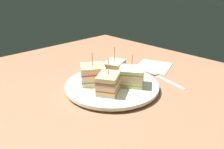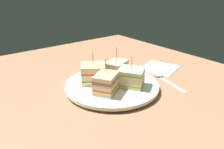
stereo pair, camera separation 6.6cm
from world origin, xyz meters
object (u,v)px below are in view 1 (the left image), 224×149
Objects in this scene: sandwich_wedge_2 at (93,74)px; sandwich_wedge_3 at (108,83)px; sandwich_wedge_0 at (131,77)px; chip_pile at (110,81)px; plate at (112,85)px; spoon at (158,75)px; sandwich_wedge_1 at (114,69)px; napkin at (153,66)px.

sandwich_wedge_3 is (-7.91, 1.03, -0.08)cm from sandwich_wedge_2.
chip_pile is at bearing 8.36° from sandwich_wedge_0.
sandwich_wedge_3 is (-3.41, 4.73, 3.44)cm from plate.
chip_pile is (-4.46, -2.94, -1.86)cm from sandwich_wedge_2.
sandwich_wedge_2 is 0.95× the size of sandwich_wedge_3.
sandwich_wedge_1 is at bearing 71.78° from spoon.
plate is 2.88× the size of sandwich_wedge_1.
sandwich_wedge_0 is (-4.64, -3.55, 3.37)cm from plate.
sandwich_wedge_0 is at bearing -17.98° from sandwich_wedge_2.
chip_pile is at bearing 94.54° from napkin.
sandwich_wedge_1 is at bearing 85.60° from napkin.
chip_pile reaches higher than plate.
chip_pile is 19.63cm from spoon.
sandwich_wedge_0 is 15.15cm from spoon.
sandwich_wedge_1 is 8.34cm from sandwich_wedge_2.
sandwich_wedge_1 is 1.03× the size of sandwich_wedge_2.
sandwich_wedge_1 is at bearing -41.45° from sandwich_wedge_0.
chip_pile is 25.57cm from napkin.
sandwich_wedge_3 is at bearing 99.96° from spoon.
chip_pile reaches higher than spoon.
sandwich_wedge_2 reaches higher than sandwich_wedge_0.
chip_pile reaches higher than napkin.
sandwich_wedge_1 is 0.98× the size of sandwich_wedge_3.
sandwich_wedge_1 reaches higher than sandwich_wedge_2.
sandwich_wedge_0 is 22.49cm from napkin.
sandwich_wedge_0 reaches higher than spoon.
napkin is (2.02, -25.38, -2.47)cm from chip_pile.
chip_pile is (4.68, 4.31, -1.70)cm from sandwich_wedge_0.
spoon reaches higher than napkin.
napkin is (6.70, -21.06, -4.17)cm from sandwich_wedge_0.
sandwich_wedge_3 is at bearing 15.27° from sandwich_wedge_1.
spoon is at bearing -124.27° from sandwich_wedge_0.
plate is 6.81cm from sandwich_wedge_2.
chip_pile is at bearing -23.00° from sandwich_wedge_2.
sandwich_wedge_1 is 20.49cm from napkin.
sandwich_wedge_2 is at bearing 51.39° from sandwich_wedge_3.
sandwich_wedge_0 reaches higher than chip_pile.
sandwich_wedge_2 is (9.14, 7.25, 0.15)cm from sandwich_wedge_0.
sandwich_wedge_2 is at bearing 85.07° from napkin.
plate is 2.20× the size of napkin.
sandwich_wedge_2 is at bearing 33.42° from chip_pile.
sandwich_wedge_3 is 5.55cm from chip_pile.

